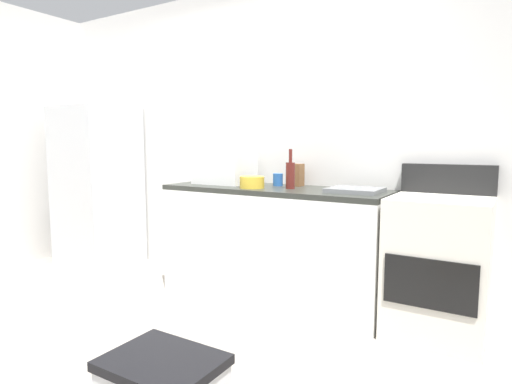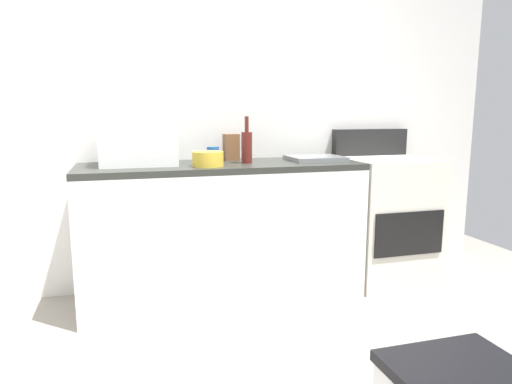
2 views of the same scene
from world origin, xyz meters
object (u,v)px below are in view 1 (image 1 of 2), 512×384
at_px(stove_oven, 438,264).
at_px(wine_bottle, 290,174).
at_px(refrigerator, 98,187).
at_px(microwave, 224,168).
at_px(mixing_bowl, 252,182).
at_px(knife_block, 296,175).
at_px(coffee_mug, 278,180).

xyz_separation_m(stove_oven, wine_bottle, (-1.06, -0.04, 0.54)).
relative_size(refrigerator, stove_oven, 1.46).
bearing_deg(microwave, stove_oven, -1.60).
bearing_deg(mixing_bowl, knife_block, 55.49).
relative_size(wine_bottle, knife_block, 1.67).
bearing_deg(microwave, refrigerator, -176.14).
bearing_deg(mixing_bowl, microwave, 154.25).
distance_m(microwave, wine_bottle, 0.68).
bearing_deg(wine_bottle, mixing_bowl, -158.36).
bearing_deg(knife_block, mixing_bowl, -124.51).
distance_m(refrigerator, mixing_bowl, 1.94).
bearing_deg(microwave, wine_bottle, -7.18).
height_order(microwave, wine_bottle, wine_bottle).
xyz_separation_m(refrigerator, microwave, (1.54, 0.10, 0.23)).
bearing_deg(microwave, coffee_mug, 8.30).
relative_size(microwave, wine_bottle, 1.53).
xyz_separation_m(microwave, mixing_bowl, (0.40, -0.19, -0.09)).
xyz_separation_m(coffee_mug, knife_block, (0.14, 0.06, 0.04)).
xyz_separation_m(wine_bottle, coffee_mug, (-0.19, 0.16, -0.06)).
bearing_deg(wine_bottle, stove_oven, 1.99).
distance_m(wine_bottle, mixing_bowl, 0.30).
distance_m(refrigerator, stove_oven, 3.29).
xyz_separation_m(stove_oven, microwave, (-1.73, 0.05, 0.57)).
bearing_deg(coffee_mug, microwave, -171.70).
bearing_deg(wine_bottle, knife_block, 104.39).
distance_m(wine_bottle, coffee_mug, 0.25).
xyz_separation_m(knife_block, mixing_bowl, (-0.22, -0.32, -0.04)).
bearing_deg(refrigerator, stove_oven, 0.97).
relative_size(coffee_mug, knife_block, 0.56).
height_order(refrigerator, coffee_mug, refrigerator).
relative_size(microwave, coffee_mug, 4.60).
bearing_deg(coffee_mug, mixing_bowl, -107.22).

